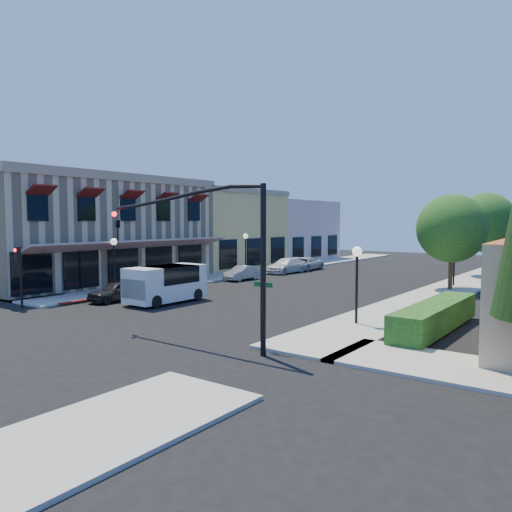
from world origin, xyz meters
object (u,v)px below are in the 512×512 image
Objects in this scene: parked_car_b at (242,273)px; parked_car_d at (305,264)px; parked_car_a at (117,291)px; lamppost_left_far at (246,243)px; lamppost_right_far at (454,249)px; secondary_signal at (19,266)px; parked_car_c at (286,266)px; street_tree_a at (452,228)px; street_tree_b at (485,223)px; signal_mast_arm at (216,238)px; lamppost_right_near at (357,265)px; lamppost_left_near at (114,251)px; white_van at (165,282)px; street_name_sign at (263,304)px.

parked_car_d reaches higher than parked_car_b.
parked_car_a is at bearing -90.83° from parked_car_d.
lamppost_left_far is 17.12m from lamppost_right_far.
secondary_signal reaches higher than parked_car_c.
street_tree_b is (0.00, 10.00, 0.35)m from street_tree_a.
secondary_signal is 0.73× the size of parked_car_c.
signal_mast_arm reaches higher than secondary_signal.
lamppost_right_near is 0.78× the size of parked_car_c.
lamppost_left_near is (-0.50, 6.59, 0.42)m from secondary_signal.
white_van is at bearing 146.91° from signal_mast_arm.
street_tree_a is 1.82× the size of lamppost_right_far.
street_tree_a is at bearing 13.64° from parked_car_b.
street_tree_b is 27.59m from white_van.
lamppost_right_near and lamppost_right_far have the same top height.
street_name_sign is 26.62m from parked_car_c.
street_tree_b is 1.59× the size of parked_car_d.
parked_car_a is 0.79× the size of parked_car_d.
lamppost_left_near is at bearing -125.79° from street_tree_b.
secondary_signal is 23.72m from parked_car_c.
street_tree_b is 2.04× the size of parked_car_b.
parked_car_c is at bearing 130.85° from lamppost_right_near.
lamppost_right_near is (17.00, 0.00, 0.00)m from lamppost_left_near.
white_van is at bearing -176.60° from lamppost_right_near.
lamppost_right_near is 16.00m from lamppost_right_far.
secondary_signal is at bearing -90.16° from parked_car_c.
white_van is 1.04× the size of parked_car_c.
parked_car_d is at bearing 163.68° from lamppost_right_far.
lamppost_left_near is at bearing -93.50° from parked_car_c.
signal_mast_arm reaches higher than white_van.
parked_car_c is at bearing 176.11° from lamppost_right_far.
white_van is at bearing -124.74° from lamppost_right_far.
street_tree_b is 24.07m from lamppost_right_near.
street_tree_a is 1.82× the size of lamppost_left_near.
parked_car_c is (-12.06, 23.50, -3.43)m from signal_mast_arm.
signal_mast_arm is 3.20× the size of street_name_sign.
parked_car_c is (-15.00, 3.00, -3.53)m from street_tree_a.
white_van is (-11.87, -14.69, -2.98)m from street_tree_a.
signal_mast_arm is 1.69× the size of white_van.
street_name_sign is 0.70× the size of lamppost_right_far.
lamppost_right_far is at bearing 90.00° from lamppost_right_near.
parked_car_d is (-13.70, 26.10, -1.09)m from street_name_sign.
street_tree_a is at bearing 0.00° from lamppost_left_far.
street_tree_b is at bearing 89.28° from lamppost_right_near.
street_tree_a is 17.36m from lamppost_left_far.
lamppost_left_far is 22.02m from lamppost_right_near.
street_tree_a reaches higher than parked_car_c.
signal_mast_arm reaches higher than street_name_sign.
parked_car_b is (1.80, 17.11, -1.75)m from secondary_signal.
parked_car_d is at bearing 69.96° from lamppost_left_far.
street_tree_a is 1.36× the size of white_van.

